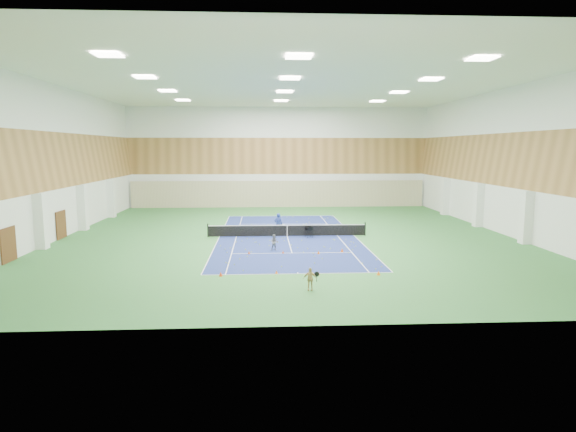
{
  "coord_description": "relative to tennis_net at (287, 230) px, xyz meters",
  "views": [
    {
      "loc": [
        -2.0,
        -38.45,
        7.08
      ],
      "look_at": [
        -0.06,
        -2.38,
        2.0
      ],
      "focal_mm": 30.0,
      "sensor_mm": 36.0,
      "label": 1
    }
  ],
  "objects": [
    {
      "name": "ground",
      "position": [
        0.0,
        0.0,
        -0.55
      ],
      "size": [
        40.0,
        40.0,
        0.0
      ],
      "primitive_type": "plane",
      "color": "#307033",
      "rests_on": "ground"
    },
    {
      "name": "room_shell",
      "position": [
        0.0,
        0.0,
        5.45
      ],
      "size": [
        36.0,
        40.0,
        12.0
      ],
      "primitive_type": null,
      "color": "white",
      "rests_on": "ground"
    },
    {
      "name": "wood_cladding",
      "position": [
        0.0,
        0.0,
        7.45
      ],
      "size": [
        36.0,
        40.0,
        8.0
      ],
      "primitive_type": null,
      "color": "#A1703C",
      "rests_on": "room_shell"
    },
    {
      "name": "ceiling_light_grid",
      "position": [
        0.0,
        0.0,
        11.37
      ],
      "size": [
        21.4,
        25.4,
        0.06
      ],
      "primitive_type": null,
      "color": "white",
      "rests_on": "room_shell"
    },
    {
      "name": "court_surface",
      "position": [
        0.0,
        0.0,
        -0.55
      ],
      "size": [
        10.97,
        23.77,
        0.01
      ],
      "primitive_type": "cube",
      "color": "navy",
      "rests_on": "ground"
    },
    {
      "name": "tennis_balls_scatter",
      "position": [
        0.0,
        0.0,
        -0.5
      ],
      "size": [
        10.57,
        22.77,
        0.07
      ],
      "primitive_type": null,
      "color": "#B3CE23",
      "rests_on": "ground"
    },
    {
      "name": "tennis_net",
      "position": [
        0.0,
        0.0,
        0.0
      ],
      "size": [
        12.8,
        0.1,
        1.1
      ],
      "primitive_type": null,
      "color": "black",
      "rests_on": "ground"
    },
    {
      "name": "back_curtain",
      "position": [
        0.0,
        19.75,
        1.05
      ],
      "size": [
        35.4,
        0.16,
        3.2
      ],
      "primitive_type": "cube",
      "color": "#C6B793",
      "rests_on": "ground"
    },
    {
      "name": "door_left_a",
      "position": [
        -17.92,
        -8.0,
        0.55
      ],
      "size": [
        0.08,
        1.8,
        2.2
      ],
      "primitive_type": "cube",
      "color": "#593319",
      "rests_on": "ground"
    },
    {
      "name": "door_left_b",
      "position": [
        -17.92,
        0.0,
        0.55
      ],
      "size": [
        0.08,
        1.8,
        2.2
      ],
      "primitive_type": "cube",
      "color": "#593319",
      "rests_on": "ground"
    },
    {
      "name": "coach",
      "position": [
        -0.7,
        0.65,
        0.36
      ],
      "size": [
        0.7,
        0.49,
        1.82
      ],
      "primitive_type": "imported",
      "rotation": [
        0.0,
        0.0,
        3.05
      ],
      "color": "navy",
      "rests_on": "ground"
    },
    {
      "name": "child_court",
      "position": [
        -1.18,
        -5.41,
        0.02
      ],
      "size": [
        0.58,
        0.46,
        1.13
      ],
      "primitive_type": "imported",
      "rotation": [
        0.0,
        0.0,
        -0.07
      ],
      "color": "gray",
      "rests_on": "ground"
    },
    {
      "name": "child_apron",
      "position": [
        0.37,
        -15.07,
        0.04
      ],
      "size": [
        0.71,
        0.36,
        1.17
      ],
      "primitive_type": "imported",
      "rotation": [
        0.0,
        0.0,
        -0.12
      ],
      "color": "tan",
      "rests_on": "ground"
    },
    {
      "name": "ball_cart",
      "position": [
        1.72,
        -0.6,
        -0.11
      ],
      "size": [
        0.64,
        0.64,
        0.88
      ],
      "primitive_type": null,
      "rotation": [
        0.0,
        0.0,
        0.29
      ],
      "color": "black",
      "rests_on": "ground"
    },
    {
      "name": "cone_svc_a",
      "position": [
        -2.93,
        -6.47,
        -0.45
      ],
      "size": [
        0.18,
        0.18,
        0.19
      ],
      "primitive_type": "cone",
      "color": "#DE510B",
      "rests_on": "ground"
    },
    {
      "name": "cone_svc_b",
      "position": [
        -0.62,
        -6.43,
        -0.45
      ],
      "size": [
        0.18,
        0.18,
        0.19
      ],
      "primitive_type": "cone",
      "color": "#D5490B",
      "rests_on": "ground"
    },
    {
      "name": "cone_svc_c",
      "position": [
        1.78,
        -6.71,
        -0.44
      ],
      "size": [
        0.2,
        0.2,
        0.22
      ],
      "primitive_type": "cone",
      "color": "orange",
      "rests_on": "ground"
    },
    {
      "name": "cone_svc_d",
      "position": [
        3.47,
        -6.22,
        -0.42
      ],
      "size": [
        0.23,
        0.23,
        0.25
      ],
      "primitive_type": "cone",
      "color": "#E44D0C",
      "rests_on": "ground"
    },
    {
      "name": "cone_base_a",
      "position": [
        -4.36,
        -12.13,
        -0.43
      ],
      "size": [
        0.22,
        0.22,
        0.24
      ],
      "primitive_type": "cone",
      "color": "#E2400B",
      "rests_on": "ground"
    },
    {
      "name": "cone_base_b",
      "position": [
        -1.22,
        -11.79,
        -0.45
      ],
      "size": [
        0.18,
        0.18,
        0.2
      ],
      "primitive_type": "cone",
      "color": "orange",
      "rests_on": "ground"
    },
    {
      "name": "cone_base_c",
      "position": [
        1.13,
        -12.18,
        -0.45
      ],
      "size": [
        0.19,
        0.19,
        0.21
      ],
      "primitive_type": "cone",
      "color": "#DF590B",
      "rests_on": "ground"
    },
    {
      "name": "cone_base_d",
      "position": [
        4.53,
        -12.37,
        -0.43
      ],
      "size": [
        0.22,
        0.22,
        0.25
      ],
      "primitive_type": "cone",
      "color": "orange",
      "rests_on": "ground"
    }
  ]
}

